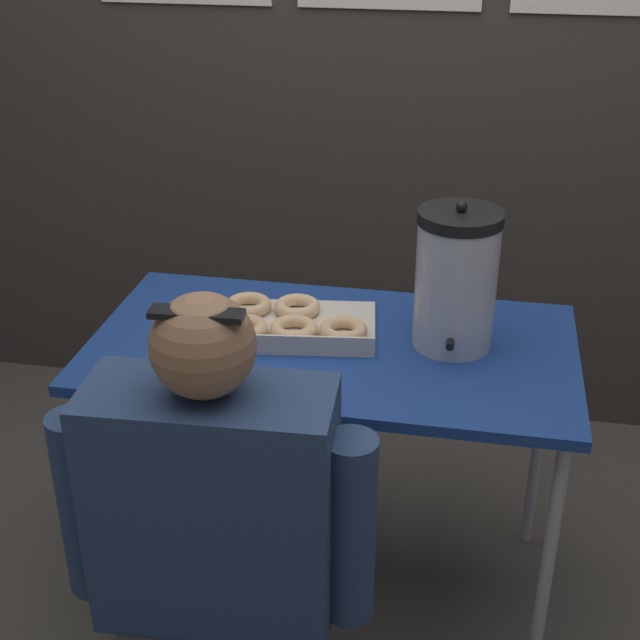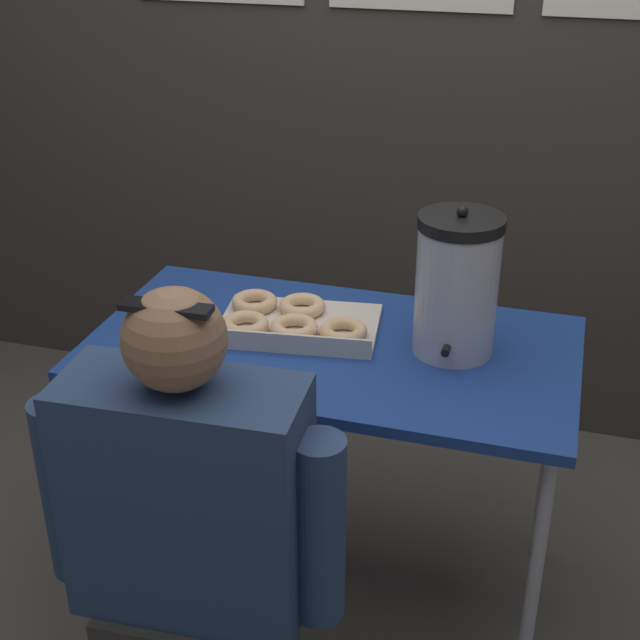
% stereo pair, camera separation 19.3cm
% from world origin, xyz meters
% --- Properties ---
extents(ground_plane, '(12.00, 12.00, 0.00)m').
position_xyz_m(ground_plane, '(0.00, 0.00, 0.00)').
color(ground_plane, '#4C473F').
extents(back_wall, '(6.00, 0.11, 2.79)m').
position_xyz_m(back_wall, '(0.00, 1.03, 1.40)').
color(back_wall, '#38332D').
rests_on(back_wall, ground).
extents(folding_table, '(1.20, 0.65, 0.77)m').
position_xyz_m(folding_table, '(0.00, 0.00, 0.71)').
color(folding_table, navy).
rests_on(folding_table, ground).
extents(donut_box, '(0.43, 0.33, 0.05)m').
position_xyz_m(donut_box, '(-0.12, 0.04, 0.79)').
color(donut_box, beige).
rests_on(donut_box, folding_table).
extents(coffee_urn, '(0.20, 0.23, 0.37)m').
position_xyz_m(coffee_urn, '(0.29, 0.05, 0.94)').
color(coffee_urn, '#B7B7BC').
rests_on(coffee_urn, folding_table).
extents(cell_phone, '(0.08, 0.15, 0.01)m').
position_xyz_m(cell_phone, '(-0.38, -0.20, 0.78)').
color(cell_phone, '#2D334C').
rests_on(cell_phone, folding_table).
extents(person_seated, '(0.64, 0.28, 1.16)m').
position_xyz_m(person_seated, '(-0.13, -0.58, 0.54)').
color(person_seated, '#33332D').
rests_on(person_seated, ground).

